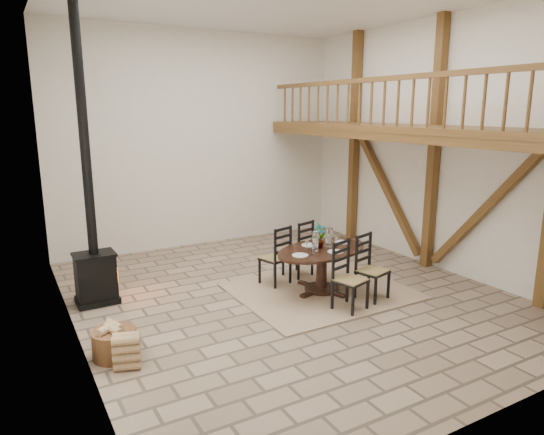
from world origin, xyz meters
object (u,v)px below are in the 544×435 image
wood_stove (93,239)px  log_basket (114,342)px  log_stack (127,352)px  dining_table (322,267)px

wood_stove → log_basket: size_ratio=8.70×
log_stack → dining_table: bearing=14.9°
dining_table → wood_stove: wood_stove is taller
log_stack → log_basket: bearing=100.9°
wood_stove → log_basket: bearing=-95.1°
wood_stove → log_stack: bearing=-92.7°
dining_table → log_stack: size_ratio=5.17×
wood_stove → log_stack: (-0.07, -2.42, -0.89)m
log_stack → wood_stove: bearing=88.2°
dining_table → log_stack: 3.81m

